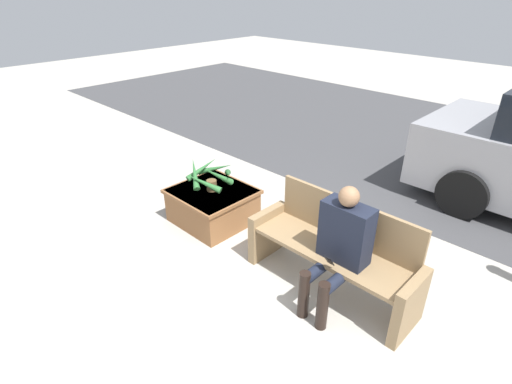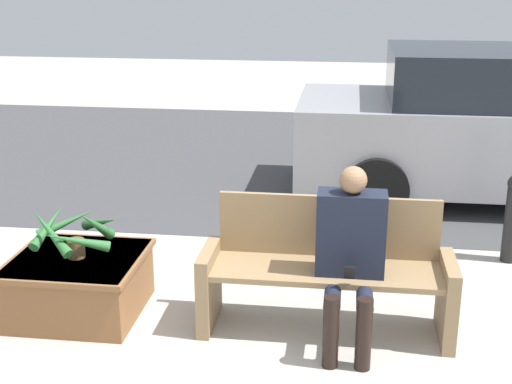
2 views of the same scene
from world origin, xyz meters
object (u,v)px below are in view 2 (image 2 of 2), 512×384
(planter_box, at_px, (79,283))
(parked_car, at_px, (504,127))
(person_seated, at_px, (350,249))
(potted_plant, at_px, (73,230))
(bench, at_px, (327,270))

(planter_box, relative_size, parked_car, 0.21)
(person_seated, bearing_deg, potted_plant, 175.54)
(person_seated, distance_m, parked_car, 3.76)
(person_seated, height_order, planter_box, person_seated)
(bench, relative_size, person_seated, 1.42)
(person_seated, xyz_separation_m, potted_plant, (-1.97, 0.15, -0.03))
(bench, xyz_separation_m, planter_box, (-1.81, -0.02, -0.19))
(planter_box, distance_m, parked_car, 4.85)
(person_seated, bearing_deg, bench, 130.68)
(planter_box, height_order, potted_plant, potted_plant)
(potted_plant, distance_m, parked_car, 4.83)
(bench, height_order, planter_box, bench)
(person_seated, height_order, potted_plant, person_seated)
(person_seated, bearing_deg, planter_box, 175.39)
(planter_box, bearing_deg, potted_plant, -143.80)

